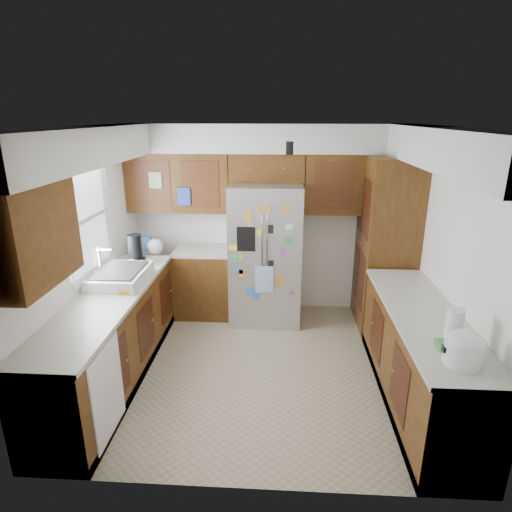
# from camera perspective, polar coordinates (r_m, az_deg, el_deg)

# --- Properties ---
(floor) EXTENTS (3.60, 3.60, 0.00)m
(floor) POSITION_cam_1_polar(r_m,az_deg,el_deg) (4.80, 0.64, -14.52)
(floor) COLOR tan
(floor) RESTS_ON ground
(room_shell) EXTENTS (3.64, 3.24, 2.52)m
(room_shell) POSITION_cam_1_polar(r_m,az_deg,el_deg) (4.47, -0.41, 8.26)
(room_shell) COLOR white
(room_shell) RESTS_ON ground
(left_counter_run) EXTENTS (1.36, 3.20, 0.92)m
(left_counter_run) POSITION_cam_1_polar(r_m,az_deg,el_deg) (4.86, -15.78, -9.03)
(left_counter_run) COLOR #3C240B
(left_counter_run) RESTS_ON ground
(right_counter_run) EXTENTS (0.63, 2.25, 0.92)m
(right_counter_run) POSITION_cam_1_polar(r_m,az_deg,el_deg) (4.37, 20.92, -12.99)
(right_counter_run) COLOR #3C240B
(right_counter_run) RESTS_ON ground
(pantry) EXTENTS (0.60, 0.90, 2.15)m
(pantry) POSITION_cam_1_polar(r_m,az_deg,el_deg) (5.55, 16.95, 1.55)
(pantry) COLOR #3C240B
(pantry) RESTS_ON ground
(fridge) EXTENTS (0.90, 0.79, 1.80)m
(fridge) POSITION_cam_1_polar(r_m,az_deg,el_deg) (5.50, 1.29, 0.31)
(fridge) COLOR #A8A7AD
(fridge) RESTS_ON ground
(bridge_cabinet) EXTENTS (0.96, 0.34, 0.35)m
(bridge_cabinet) POSITION_cam_1_polar(r_m,az_deg,el_deg) (5.50, 1.47, 11.77)
(bridge_cabinet) COLOR #3C240B
(bridge_cabinet) RESTS_ON fridge
(fridge_top_items) EXTENTS (0.82, 0.30, 0.28)m
(fridge_top_items) POSITION_cam_1_polar(r_m,az_deg,el_deg) (5.40, 1.15, 14.84)
(fridge_top_items) COLOR #1E1CAE
(fridge_top_items) RESTS_ON bridge_cabinet
(sink_assembly) EXTENTS (0.52, 0.70, 0.37)m
(sink_assembly) POSITION_cam_1_polar(r_m,az_deg,el_deg) (4.74, -17.68, -2.52)
(sink_assembly) COLOR white
(sink_assembly) RESTS_ON left_counter_run
(left_counter_clutter) EXTENTS (0.34, 0.83, 0.38)m
(left_counter_clutter) POSITION_cam_1_polar(r_m,az_deg,el_deg) (5.38, -14.75, 0.94)
(left_counter_clutter) COLOR black
(left_counter_clutter) RESTS_ON left_counter_run
(rice_cooker) EXTENTS (0.29, 0.28, 0.24)m
(rice_cooker) POSITION_cam_1_polar(r_m,az_deg,el_deg) (3.41, 26.04, -10.89)
(rice_cooker) COLOR white
(rice_cooker) RESTS_ON right_counter_run
(paper_towel) EXTENTS (0.13, 0.13, 0.29)m
(paper_towel) POSITION_cam_1_polar(r_m,az_deg,el_deg) (3.64, 24.89, -8.55)
(paper_towel) COLOR white
(paper_towel) RESTS_ON right_counter_run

